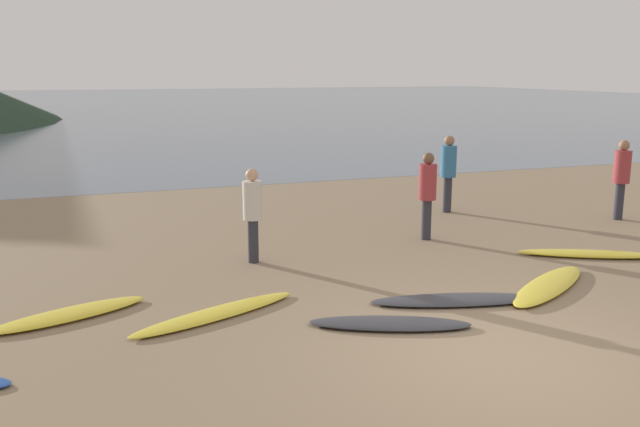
% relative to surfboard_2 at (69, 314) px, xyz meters
% --- Properties ---
extents(ground_plane, '(120.00, 120.00, 0.20)m').
position_rel_surfboard_2_xyz_m(ground_plane, '(4.68, 6.98, -0.15)').
color(ground_plane, '#8C7559').
rests_on(ground_plane, ground).
extents(ocean_water, '(140.00, 100.00, 0.01)m').
position_rel_surfboard_2_xyz_m(ocean_water, '(4.68, 59.35, -0.05)').
color(ocean_water, slate).
rests_on(ocean_water, ground).
extents(surfboard_2, '(2.16, 1.26, 0.09)m').
position_rel_surfboard_2_xyz_m(surfboard_2, '(0.00, 0.00, 0.00)').
color(surfboard_2, yellow).
rests_on(surfboard_2, ground).
extents(surfboard_3, '(2.52, 1.39, 0.08)m').
position_rel_surfboard_2_xyz_m(surfboard_3, '(1.83, -0.62, -0.01)').
color(surfboard_3, yellow).
rests_on(surfboard_3, ground).
extents(surfboard_4, '(2.11, 1.28, 0.09)m').
position_rel_surfboard_2_xyz_m(surfboard_4, '(3.85, -1.75, -0.00)').
color(surfboard_4, '#333338').
rests_on(surfboard_4, ground).
extents(surfboard_5, '(2.50, 1.17, 0.08)m').
position_rel_surfboard_2_xyz_m(surfboard_5, '(5.12, -1.24, -0.01)').
color(surfboard_5, '#333338').
rests_on(surfboard_5, ground).
extents(surfboard_6, '(2.36, 1.79, 0.10)m').
position_rel_surfboard_2_xyz_m(surfboard_6, '(6.76, -1.17, 0.00)').
color(surfboard_6, yellow).
rests_on(surfboard_6, ground).
extents(surfboard_7, '(2.38, 1.52, 0.10)m').
position_rel_surfboard_2_xyz_m(surfboard_7, '(8.58, 0.07, 0.00)').
color(surfboard_7, yellow).
rests_on(surfboard_7, ground).
extents(person_0, '(0.34, 0.34, 1.68)m').
position_rel_surfboard_2_xyz_m(person_0, '(6.49, 2.14, 0.95)').
color(person_0, '#2D2D38').
rests_on(person_0, ground).
extents(person_1, '(0.32, 0.32, 1.61)m').
position_rel_surfboard_2_xyz_m(person_1, '(2.96, 1.73, 0.90)').
color(person_1, '#2D2D38').
rests_on(person_1, ground).
extents(person_2, '(0.36, 0.36, 1.76)m').
position_rel_surfboard_2_xyz_m(person_2, '(8.20, 4.26, 0.99)').
color(person_2, '#2D2D38').
rests_on(person_2, ground).
extents(person_3, '(0.35, 0.35, 1.74)m').
position_rel_surfboard_2_xyz_m(person_3, '(11.31, 2.29, 0.98)').
color(person_3, '#2D2D38').
rests_on(person_3, ground).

